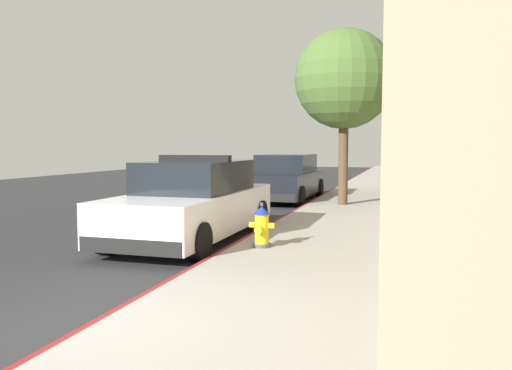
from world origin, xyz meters
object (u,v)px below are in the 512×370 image
(police_cruiser, at_px, (194,202))
(street_tree, at_px, (344,80))
(parked_car_silver_ahead, at_px, (286,178))
(fire_hydrant, at_px, (262,227))

(police_cruiser, relative_size, street_tree, 0.95)
(parked_car_silver_ahead, bearing_deg, street_tree, -42.04)
(parked_car_silver_ahead, bearing_deg, police_cruiser, -90.10)
(police_cruiser, height_order, parked_car_silver_ahead, police_cruiser)
(street_tree, bearing_deg, fire_hydrant, -94.34)
(parked_car_silver_ahead, height_order, street_tree, street_tree)
(police_cruiser, bearing_deg, parked_car_silver_ahead, 89.90)
(police_cruiser, height_order, fire_hydrant, police_cruiser)
(fire_hydrant, relative_size, street_tree, 0.15)
(police_cruiser, height_order, street_tree, street_tree)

